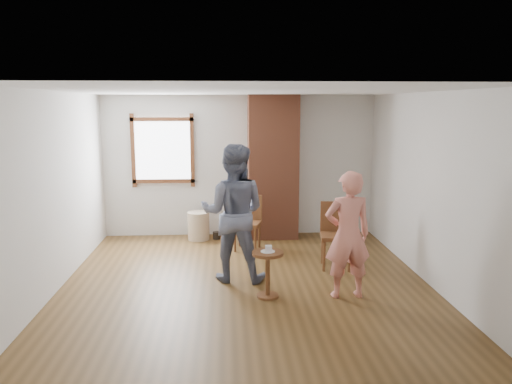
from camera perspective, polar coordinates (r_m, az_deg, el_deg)
ground at (r=6.91m, az=-1.13°, el=-10.62°), size 5.50×5.50×0.00m
room_shell at (r=7.09m, az=-1.85°, el=4.95°), size 5.04×5.52×2.62m
brick_chimney at (r=9.07m, az=1.94°, el=2.83°), size 0.90×0.50×2.60m
stoneware_crock at (r=9.14m, az=-6.59°, el=-3.86°), size 0.48×0.48×0.51m
dark_pot at (r=9.17m, az=-4.53°, el=-4.97°), size 0.17×0.17×0.14m
dining_chair_left at (r=8.46m, az=-0.89°, el=-3.13°), size 0.52×0.52×0.91m
dining_chair_right at (r=7.63m, az=9.10°, el=-4.42°), size 0.51×0.51×0.98m
side_table at (r=6.39m, az=1.34°, el=-8.53°), size 0.40×0.40×0.60m
cake_plate at (r=6.33m, az=1.35°, el=-6.80°), size 0.18×0.18×0.01m
cake_slice at (r=6.32m, az=1.44°, el=-6.51°), size 0.08×0.07×0.06m
man at (r=6.89m, az=-2.61°, el=-2.40°), size 1.04×0.87×1.91m
person_pink at (r=6.39m, az=10.44°, el=-4.84°), size 0.62×0.43×1.63m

